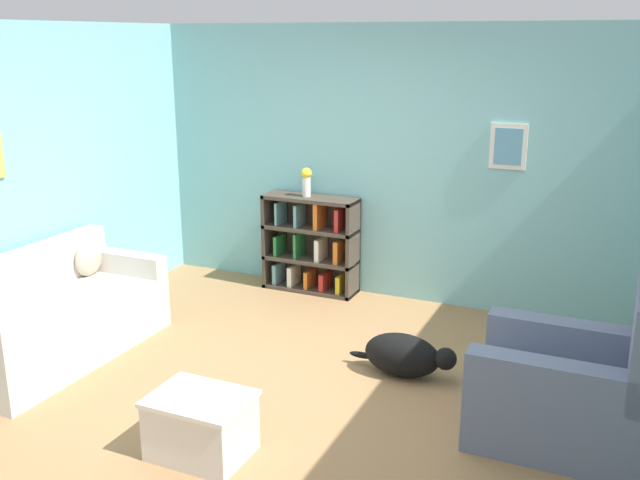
% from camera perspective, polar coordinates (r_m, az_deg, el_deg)
% --- Properties ---
extents(ground_plane, '(14.00, 14.00, 0.00)m').
position_cam_1_polar(ground_plane, '(5.24, -1.84, -12.23)').
color(ground_plane, '#997047').
extents(wall_back, '(5.60, 0.13, 2.60)m').
position_cam_1_polar(wall_back, '(6.81, 6.45, 5.95)').
color(wall_back, '#7AB7BC').
rests_on(wall_back, ground_plane).
extents(wall_left, '(0.13, 5.00, 2.60)m').
position_cam_1_polar(wall_left, '(6.29, -23.37, 3.92)').
color(wall_left, '#7AB7BC').
rests_on(wall_left, ground_plane).
extents(couch, '(0.83, 1.80, 0.83)m').
position_cam_1_polar(couch, '(6.08, -20.56, -5.93)').
color(couch, beige).
rests_on(couch, ground_plane).
extents(bookshelf, '(0.95, 0.30, 0.97)m').
position_cam_1_polar(bookshelf, '(7.11, -0.67, -0.42)').
color(bookshelf, '#42382D').
rests_on(bookshelf, ground_plane).
extents(recliner_chair, '(1.08, 0.85, 1.07)m').
position_cam_1_polar(recliner_chair, '(4.81, 19.70, -11.15)').
color(recliner_chair, slate).
rests_on(recliner_chair, ground_plane).
extents(coffee_table, '(0.60, 0.46, 0.39)m').
position_cam_1_polar(coffee_table, '(4.53, -9.52, -14.27)').
color(coffee_table, silver).
rests_on(coffee_table, ground_plane).
extents(dog, '(0.86, 0.30, 0.33)m').
position_cam_1_polar(dog, '(5.46, 6.80, -9.14)').
color(dog, black).
rests_on(dog, ground_plane).
extents(vase, '(0.10, 0.10, 0.28)m').
position_cam_1_polar(vase, '(6.96, -1.09, 4.80)').
color(vase, silver).
rests_on(vase, bookshelf).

